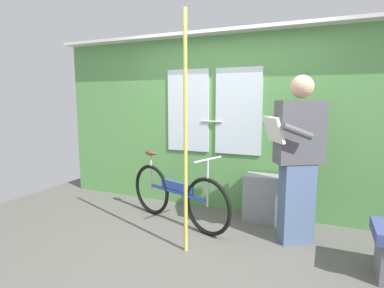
% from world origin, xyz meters
% --- Properties ---
extents(ground_plane, '(6.06, 3.83, 0.04)m').
position_xyz_m(ground_plane, '(0.00, 0.00, -0.02)').
color(ground_plane, '#56544F').
extents(train_door_wall, '(5.06, 0.28, 2.32)m').
position_xyz_m(train_door_wall, '(-0.01, 1.11, 1.21)').
color(train_door_wall, '#56934C').
rests_on(train_door_wall, ground_plane).
extents(bicycle_near_door, '(1.52, 0.66, 0.85)m').
position_xyz_m(bicycle_near_door, '(-0.41, 0.41, 0.35)').
color(bicycle_near_door, black).
rests_on(bicycle_near_door, ground_plane).
extents(passenger_reading_newspaper, '(0.63, 0.58, 1.71)m').
position_xyz_m(passenger_reading_newspaper, '(0.94, 0.45, 0.91)').
color(passenger_reading_newspaper, slate).
rests_on(passenger_reading_newspaper, ground_plane).
extents(trash_bin_by_wall, '(0.43, 0.28, 0.57)m').
position_xyz_m(trash_bin_by_wall, '(0.52, 0.90, 0.29)').
color(trash_bin_by_wall, gray).
rests_on(trash_bin_by_wall, ground_plane).
extents(handrail_pole, '(0.04, 0.04, 2.28)m').
position_xyz_m(handrail_pole, '(-0.01, -0.18, 1.14)').
color(handrail_pole, '#C6C14C').
rests_on(handrail_pole, ground_plane).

